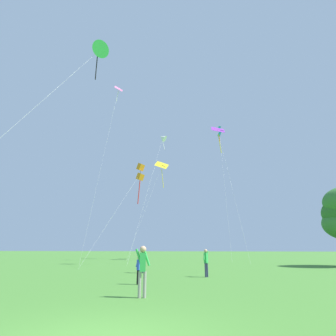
{
  "coord_description": "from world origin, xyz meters",
  "views": [
    {
      "loc": [
        2.26,
        -4.77,
        1.57
      ],
      "look_at": [
        -5.49,
        29.56,
        12.63
      ],
      "focal_mm": 27.65,
      "sensor_mm": 36.0,
      "label": 1
    }
  ],
  "objects_px": {
    "kite_teal_box": "(219,132)",
    "kite_pink_low": "(117,97)",
    "kite_purple_streamer": "(219,136)",
    "person_foreground_watcher": "(206,260)",
    "kite_orange_box": "(140,173)",
    "person_in_blue_jacket": "(143,266)",
    "kite_yellow_diamond": "(162,170)",
    "person_near_tree": "(144,257)",
    "kite_green_small": "(98,51)",
    "person_child_small": "(139,267)",
    "kite_white_distant": "(163,138)"
  },
  "relations": [
    {
      "from": "kite_white_distant",
      "to": "kite_yellow_diamond",
      "type": "bearing_deg",
      "value": 105.43
    },
    {
      "from": "kite_pink_low",
      "to": "person_child_small",
      "type": "xyz_separation_m",
      "value": [
        10.32,
        -17.99,
        -22.02
      ]
    },
    {
      "from": "kite_teal_box",
      "to": "person_in_blue_jacket",
      "type": "distance_m",
      "value": 42.62
    },
    {
      "from": "kite_pink_low",
      "to": "person_near_tree",
      "type": "relative_size",
      "value": 14.52
    },
    {
      "from": "person_child_small",
      "to": "kite_orange_box",
      "type": "bearing_deg",
      "value": 109.39
    },
    {
      "from": "person_near_tree",
      "to": "person_foreground_watcher",
      "type": "height_order",
      "value": "person_near_tree"
    },
    {
      "from": "person_foreground_watcher",
      "to": "kite_pink_low",
      "type": "bearing_deg",
      "value": 133.25
    },
    {
      "from": "kite_orange_box",
      "to": "person_child_small",
      "type": "relative_size",
      "value": 8.87
    },
    {
      "from": "kite_yellow_diamond",
      "to": "kite_green_small",
      "type": "relative_size",
      "value": 0.98
    },
    {
      "from": "kite_purple_streamer",
      "to": "kite_orange_box",
      "type": "height_order",
      "value": "kite_purple_streamer"
    },
    {
      "from": "kite_yellow_diamond",
      "to": "kite_green_small",
      "type": "distance_m",
      "value": 27.9
    },
    {
      "from": "kite_purple_streamer",
      "to": "kite_green_small",
      "type": "height_order",
      "value": "kite_purple_streamer"
    },
    {
      "from": "person_near_tree",
      "to": "kite_pink_low",
      "type": "bearing_deg",
      "value": 125.49
    },
    {
      "from": "kite_orange_box",
      "to": "person_foreground_watcher",
      "type": "height_order",
      "value": "kite_orange_box"
    },
    {
      "from": "kite_orange_box",
      "to": "kite_teal_box",
      "type": "height_order",
      "value": "kite_teal_box"
    },
    {
      "from": "kite_teal_box",
      "to": "person_in_blue_jacket",
      "type": "height_order",
      "value": "kite_teal_box"
    },
    {
      "from": "kite_purple_streamer",
      "to": "person_foreground_watcher",
      "type": "relative_size",
      "value": 13.87
    },
    {
      "from": "kite_green_small",
      "to": "person_near_tree",
      "type": "bearing_deg",
      "value": 43.59
    },
    {
      "from": "kite_white_distant",
      "to": "kite_green_small",
      "type": "xyz_separation_m",
      "value": [
        0.23,
        -22.34,
        -2.23
      ]
    },
    {
      "from": "kite_purple_streamer",
      "to": "person_foreground_watcher",
      "type": "distance_m",
      "value": 30.65
    },
    {
      "from": "person_in_blue_jacket",
      "to": "kite_white_distant",
      "type": "bearing_deg",
      "value": 102.73
    },
    {
      "from": "kite_orange_box",
      "to": "person_child_small",
      "type": "xyz_separation_m",
      "value": [
        5.25,
        -14.92,
        -9.24
      ]
    },
    {
      "from": "kite_white_distant",
      "to": "kite_teal_box",
      "type": "bearing_deg",
      "value": 42.36
    },
    {
      "from": "kite_pink_low",
      "to": "person_in_blue_jacket",
      "type": "distance_m",
      "value": 32.55
    },
    {
      "from": "kite_purple_streamer",
      "to": "person_foreground_watcher",
      "type": "xyz_separation_m",
      "value": [
        -0.97,
        -24.2,
        -18.78
      ]
    },
    {
      "from": "person_child_small",
      "to": "kite_pink_low",
      "type": "bearing_deg",
      "value": 119.83
    },
    {
      "from": "kite_yellow_diamond",
      "to": "person_in_blue_jacket",
      "type": "xyz_separation_m",
      "value": [
        7.91,
        -33.79,
        -14.03
      ]
    },
    {
      "from": "kite_purple_streamer",
      "to": "person_child_small",
      "type": "bearing_deg",
      "value": -97.68
    },
    {
      "from": "kite_green_small",
      "to": "person_child_small",
      "type": "xyz_separation_m",
      "value": [
        4.92,
        -2.72,
        -15.86
      ]
    },
    {
      "from": "kite_orange_box",
      "to": "person_near_tree",
      "type": "relative_size",
      "value": 6.47
    },
    {
      "from": "person_near_tree",
      "to": "person_child_small",
      "type": "bearing_deg",
      "value": -74.23
    },
    {
      "from": "person_foreground_watcher",
      "to": "kite_yellow_diamond",
      "type": "bearing_deg",
      "value": 109.7
    },
    {
      "from": "kite_white_distant",
      "to": "person_foreground_watcher",
      "type": "bearing_deg",
      "value": -69.22
    },
    {
      "from": "kite_green_small",
      "to": "person_foreground_watcher",
      "type": "bearing_deg",
      "value": 9.44
    },
    {
      "from": "kite_green_small",
      "to": "person_child_small",
      "type": "bearing_deg",
      "value": -28.95
    },
    {
      "from": "kite_purple_streamer",
      "to": "kite_yellow_diamond",
      "type": "distance_m",
      "value": 11.7
    },
    {
      "from": "kite_teal_box",
      "to": "person_foreground_watcher",
      "type": "height_order",
      "value": "kite_teal_box"
    },
    {
      "from": "person_child_small",
      "to": "kite_purple_streamer",
      "type": "bearing_deg",
      "value": 82.32
    },
    {
      "from": "kite_yellow_diamond",
      "to": "person_child_small",
      "type": "relative_size",
      "value": 13.56
    },
    {
      "from": "kite_teal_box",
      "to": "person_child_small",
      "type": "height_order",
      "value": "kite_teal_box"
    },
    {
      "from": "kite_green_small",
      "to": "kite_pink_low",
      "type": "bearing_deg",
      "value": 109.47
    },
    {
      "from": "kite_green_small",
      "to": "person_child_small",
      "type": "height_order",
      "value": "kite_green_small"
    },
    {
      "from": "kite_white_distant",
      "to": "person_child_small",
      "type": "height_order",
      "value": "kite_white_distant"
    },
    {
      "from": "person_near_tree",
      "to": "kite_white_distant",
      "type": "bearing_deg",
      "value": 100.33
    },
    {
      "from": "kite_yellow_diamond",
      "to": "person_near_tree",
      "type": "bearing_deg",
      "value": -78.52
    },
    {
      "from": "kite_pink_low",
      "to": "person_foreground_watcher",
      "type": "height_order",
      "value": "kite_pink_low"
    },
    {
      "from": "kite_pink_low",
      "to": "kite_white_distant",
      "type": "relative_size",
      "value": 1.28
    },
    {
      "from": "kite_teal_box",
      "to": "kite_pink_low",
      "type": "bearing_deg",
      "value": -132.85
    },
    {
      "from": "kite_teal_box",
      "to": "person_in_blue_jacket",
      "type": "bearing_deg",
      "value": -94.1
    },
    {
      "from": "kite_orange_box",
      "to": "person_in_blue_jacket",
      "type": "xyz_separation_m",
      "value": [
        6.5,
        -18.19,
        -8.99
      ]
    }
  ]
}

